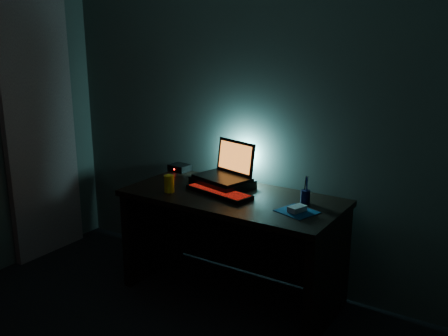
% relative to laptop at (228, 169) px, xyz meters
% --- Properties ---
extents(room, '(3.50, 4.00, 2.50)m').
position_rel_laptop_xyz_m(room, '(0.15, -1.80, 0.38)').
color(room, black).
rests_on(room, ground).
extents(desk, '(1.50, 0.70, 0.75)m').
position_rel_laptop_xyz_m(desk, '(0.15, -0.12, -0.38)').
color(desk, black).
rests_on(desk, ground).
extents(curtain, '(0.06, 0.65, 2.30)m').
position_rel_laptop_xyz_m(curtain, '(-1.56, -0.38, 0.28)').
color(curtain, '#BFA898').
rests_on(curtain, ground).
extents(riser, '(0.46, 0.39, 0.06)m').
position_rel_laptop_xyz_m(riser, '(-0.01, -0.05, -0.09)').
color(riser, black).
rests_on(riser, desk).
extents(laptop, '(0.43, 0.37, 0.26)m').
position_rel_laptop_xyz_m(laptop, '(0.00, 0.00, 0.00)').
color(laptop, black).
rests_on(laptop, riser).
extents(keyboard, '(0.52, 0.26, 0.03)m').
position_rel_laptop_xyz_m(keyboard, '(0.06, -0.21, -0.11)').
color(keyboard, black).
rests_on(keyboard, desk).
extents(mousepad, '(0.27, 0.26, 0.00)m').
position_rel_laptop_xyz_m(mousepad, '(0.66, -0.24, -0.12)').
color(mousepad, navy).
rests_on(mousepad, desk).
extents(mouse, '(0.10, 0.13, 0.03)m').
position_rel_laptop_xyz_m(mouse, '(0.66, -0.24, -0.10)').
color(mouse, '#A0A0A6').
rests_on(mouse, mousepad).
extents(pen_cup, '(0.07, 0.07, 0.09)m').
position_rel_laptop_xyz_m(pen_cup, '(0.63, -0.06, -0.08)').
color(pen_cup, black).
rests_on(pen_cup, desk).
extents(juice_glass, '(0.08, 0.08, 0.12)m').
position_rel_laptop_xyz_m(juice_glass, '(-0.26, -0.35, -0.06)').
color(juice_glass, '#E8B00C').
rests_on(juice_glass, desk).
extents(router, '(0.16, 0.13, 0.05)m').
position_rel_laptop_xyz_m(router, '(-0.53, 0.12, -0.09)').
color(router, black).
rests_on(router, desk).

